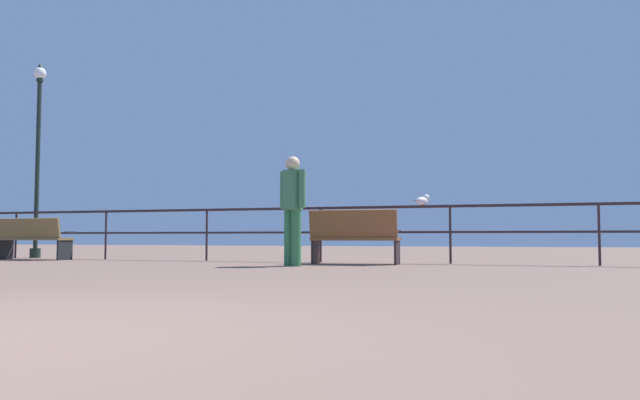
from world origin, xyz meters
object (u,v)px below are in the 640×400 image
person_by_bench (293,203)px  bench_far_left (32,236)px  bench_near_left (354,235)px  lamppost_left (38,149)px  seagull_on_rail (422,200)px

person_by_bench → bench_far_left: bearing=171.0°
bench_near_left → lamppost_left: bearing=172.7°
person_by_bench → seagull_on_rail: 2.55m
bench_near_left → person_by_bench: bearing=-128.7°
bench_far_left → person_by_bench: 6.39m
bench_far_left → bench_near_left: bearing=-0.1°
bench_near_left → seagull_on_rail: bearing=34.8°
bench_far_left → lamppost_left: 2.42m
lamppost_left → bench_far_left: bearing=-50.5°
bench_near_left → person_by_bench: 1.37m
bench_near_left → lamppost_left: size_ratio=0.35×
lamppost_left → person_by_bench: size_ratio=2.51×
bench_near_left → bench_far_left: bearing=179.9°
lamppost_left → seagull_on_rail: lamppost_left is taller
bench_far_left → seagull_on_rail: 8.22m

